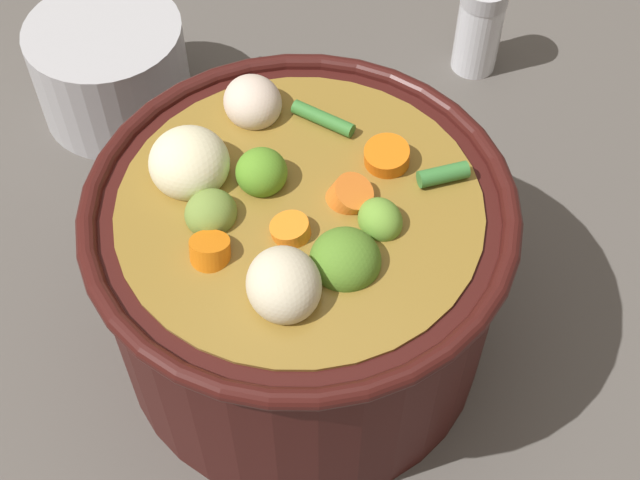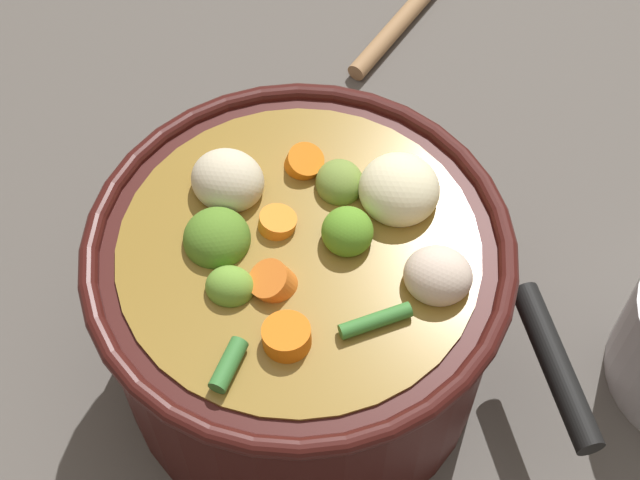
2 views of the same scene
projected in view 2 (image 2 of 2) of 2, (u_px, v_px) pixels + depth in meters
name	position (u px, v px, depth m)	size (l,w,h in m)	color
ground_plane	(302.00, 358.00, 0.68)	(1.10, 1.10, 0.00)	#514C47
cooking_pot	(301.00, 303.00, 0.62)	(0.26, 0.26, 0.17)	#38110F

